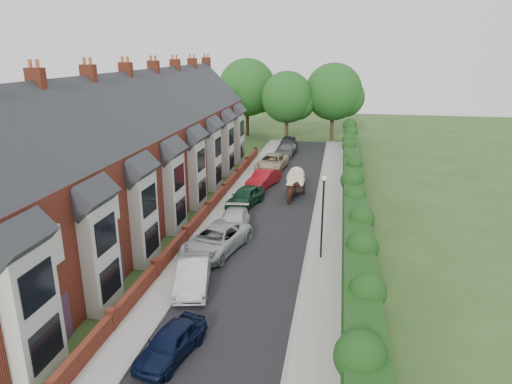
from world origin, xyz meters
TOP-DOWN VIEW (x-y plane):
  - ground at (0.00, 0.00)m, footprint 140.00×140.00m
  - road at (-0.50, 11.00)m, footprint 6.00×58.00m
  - pavement_hedge_side at (3.60, 11.00)m, footprint 2.20×58.00m
  - pavement_house_side at (-4.35, 11.00)m, footprint 1.70×58.00m
  - kerb_hedge_side at (2.55, 11.00)m, footprint 0.18×58.00m
  - kerb_house_side at (-3.55, 11.00)m, footprint 0.18×58.00m
  - hedge at (5.40, 11.00)m, footprint 2.10×58.00m
  - terrace_row at (-10.87, 9.98)m, footprint 9.05×40.50m
  - garden_wall_row at (-5.35, 10.00)m, footprint 0.35×40.35m
  - lamppost at (3.40, 4.00)m, footprint 0.32×0.32m
  - tree_far_left at (-2.65, 40.08)m, footprint 7.14×6.80m
  - tree_far_right at (3.39, 42.08)m, footprint 7.98×7.60m
  - tree_far_back at (-8.59, 43.08)m, footprint 8.40×8.00m
  - car_navy at (-2.13, -6.20)m, footprint 2.37×4.08m
  - car_silver_a at (-3.00, -0.60)m, footprint 2.52×4.77m
  - car_silver_b at (-3.00, 3.88)m, footprint 3.90×6.19m
  - car_white at (-2.63, 7.00)m, footprint 2.48×5.07m
  - car_green at (-3.00, 12.74)m, footprint 2.86×4.80m
  - car_red at (-2.46, 18.20)m, footprint 2.75×4.87m
  - car_beige at (-2.60, 24.38)m, footprint 3.23×5.96m
  - car_grey at (-1.90, 31.16)m, footprint 2.32×5.01m
  - car_black at (-2.21, 35.10)m, footprint 1.91×4.72m
  - horse at (0.66, 14.14)m, footprint 1.06×1.99m
  - horse_cart at (0.66, 16.20)m, footprint 1.48×3.27m

SIDE VIEW (x-z plane):
  - ground at x=0.00m, z-range 0.00..0.00m
  - road at x=-0.50m, z-range 0.00..0.02m
  - pavement_hedge_side at x=3.60m, z-range 0.00..0.12m
  - pavement_house_side at x=-4.35m, z-range 0.00..0.12m
  - kerb_hedge_side at x=2.55m, z-range 0.00..0.13m
  - kerb_house_side at x=-3.55m, z-range 0.00..0.13m
  - garden_wall_row at x=-5.35m, z-range -0.09..1.01m
  - car_navy at x=-2.13m, z-range 0.00..1.30m
  - car_grey at x=-1.90m, z-range 0.00..1.42m
  - car_white at x=-2.63m, z-range 0.00..1.42m
  - car_silver_a at x=-3.00m, z-range 0.00..1.50m
  - car_red at x=-2.46m, z-range 0.00..1.52m
  - car_green at x=-3.00m, z-range 0.00..1.53m
  - car_beige at x=-2.60m, z-range 0.00..1.59m
  - car_silver_b at x=-3.00m, z-range 0.00..1.59m
  - car_black at x=-2.21m, z-range 0.00..1.61m
  - horse at x=0.66m, z-range 0.00..1.61m
  - horse_cart at x=0.66m, z-range 0.17..2.53m
  - hedge at x=5.40m, z-range 0.18..3.03m
  - lamppost at x=3.40m, z-range 0.72..5.88m
  - terrace_row at x=-10.87m, z-range -1.28..10.22m
  - tree_far_left at x=-2.65m, z-range 1.07..10.36m
  - tree_far_right at x=3.39m, z-range 1.16..11.47m
  - tree_far_back at x=-8.59m, z-range 1.21..12.03m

